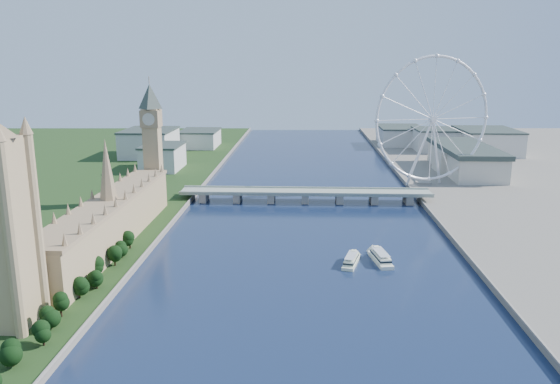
{
  "coord_description": "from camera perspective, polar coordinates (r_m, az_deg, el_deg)",
  "views": [
    {
      "loc": [
        -1.62,
        -168.36,
        119.51
      ],
      "look_at": [
        -18.38,
        210.0,
        29.83
      ],
      "focal_mm": 35.0,
      "sensor_mm": 36.0,
      "label": 1
    }
  ],
  "objects": [
    {
      "name": "city_skyline",
      "position": [
        736.76,
        5.71,
        5.25
      ],
      "size": [
        505.0,
        280.0,
        32.0
      ],
      "color": "beige",
      "rests_on": "ground"
    },
    {
      "name": "county_hall",
      "position": [
        635.23,
        18.64,
        1.77
      ],
      "size": [
        54.0,
        144.0,
        35.0
      ],
      "primitive_type": null,
      "color": "beige",
      "rests_on": "ground"
    },
    {
      "name": "westminster_bridge",
      "position": [
        481.78,
        2.66,
        -0.24
      ],
      "size": [
        220.0,
        22.0,
        9.5
      ],
      "color": "gray",
      "rests_on": "ground"
    },
    {
      "name": "tour_boat_far",
      "position": [
        344.85,
        10.44,
        -7.19
      ],
      "size": [
        13.61,
        33.19,
        7.15
      ],
      "primitive_type": null,
      "rotation": [
        0.0,
        0.0,
        0.17
      ],
      "color": "white",
      "rests_on": "ground"
    },
    {
      "name": "london_eye",
      "position": [
        539.88,
        15.67,
        7.31
      ],
      "size": [
        113.6,
        39.12,
        124.3
      ],
      "color": "silver",
      "rests_on": "ground"
    },
    {
      "name": "tree_row",
      "position": [
        282.0,
        -21.36,
        -10.7
      ],
      "size": [
        7.85,
        199.85,
        20.05
      ],
      "color": "black",
      "rests_on": "ground"
    },
    {
      "name": "parliament_range",
      "position": [
        375.06,
        -17.28,
        -2.93
      ],
      "size": [
        24.0,
        200.0,
        70.0
      ],
      "color": "tan",
      "rests_on": "ground"
    },
    {
      "name": "tour_boat_near",
      "position": [
        338.45,
        7.44,
        -7.47
      ],
      "size": [
        14.56,
        29.7,
        6.35
      ],
      "primitive_type": null,
      "rotation": [
        0.0,
        0.0,
        -0.26
      ],
      "color": "silver",
      "rests_on": "ground"
    },
    {
      "name": "big_ben",
      "position": [
        466.92,
        -13.27,
        6.46
      ],
      "size": [
        20.02,
        20.02,
        110.0
      ],
      "color": "tan",
      "rests_on": "ground"
    }
  ]
}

